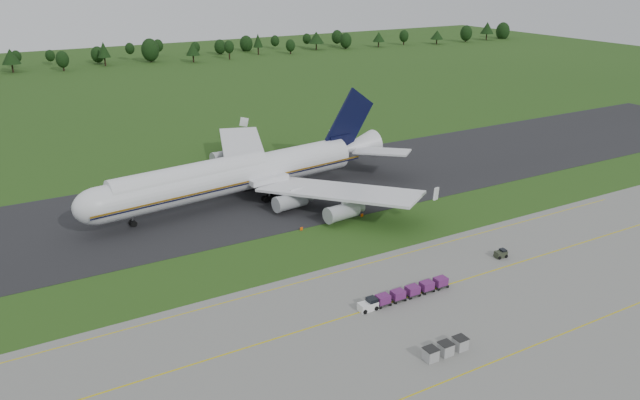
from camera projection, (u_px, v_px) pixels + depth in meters
ground at (333, 243)px, 109.60m from camera, size 600.00×600.00×0.00m
apron at (466, 336)px, 82.04m from camera, size 300.00×52.00×0.06m
taxiway at (265, 194)px, 132.26m from camera, size 300.00×40.00×0.08m
apron_markings at (431, 312)px, 87.72m from camera, size 300.00×30.20×0.01m
tree_line at (98, 55)px, 287.97m from camera, size 525.65×23.14×11.71m
aircraft at (239, 174)px, 127.41m from camera, size 71.40×68.83×19.98m
baggage_train at (403, 294)px, 90.90m from camera, size 15.65×1.66×1.60m
utility_cart at (501, 254)px, 103.85m from camera, size 2.10×1.40×1.10m
uld_row at (446, 349)px, 77.98m from camera, size 6.47×1.67×1.65m
edge_markers at (332, 222)px, 117.64m from camera, size 13.83×0.30×0.60m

